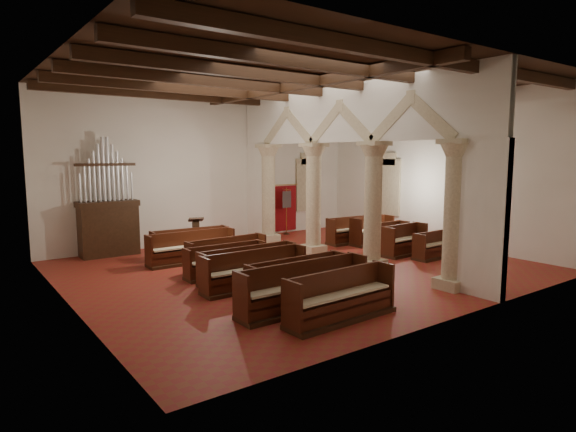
# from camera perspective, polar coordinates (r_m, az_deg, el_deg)

# --- Properties ---
(floor) EXTENTS (14.00, 14.00, 0.00)m
(floor) POSITION_cam_1_polar(r_m,az_deg,el_deg) (15.85, 1.36, -6.05)
(floor) COLOR maroon
(floor) RESTS_ON ground
(ceiling) EXTENTS (14.00, 14.00, 0.00)m
(ceiling) POSITION_cam_1_polar(r_m,az_deg,el_deg) (15.59, 1.43, 15.94)
(ceiling) COLOR #341E11
(ceiling) RESTS_ON wall_back
(wall_back) EXTENTS (14.00, 0.02, 6.00)m
(wall_back) POSITION_cam_1_polar(r_m,az_deg,el_deg) (20.51, -8.90, 5.39)
(wall_back) COLOR white
(wall_back) RESTS_ON floor
(wall_front) EXTENTS (14.00, 0.02, 6.00)m
(wall_front) POSITION_cam_1_polar(r_m,az_deg,el_deg) (11.28, 20.32, 3.47)
(wall_front) COLOR white
(wall_front) RESTS_ON floor
(wall_left) EXTENTS (0.02, 12.00, 6.00)m
(wall_left) POSITION_cam_1_polar(r_m,az_deg,el_deg) (12.48, -25.09, 3.56)
(wall_left) COLOR white
(wall_left) RESTS_ON floor
(wall_right) EXTENTS (0.02, 12.00, 6.00)m
(wall_right) POSITION_cam_1_polar(r_m,az_deg,el_deg) (20.45, 17.22, 5.15)
(wall_right) COLOR white
(wall_right) RESTS_ON floor
(ceiling_beams) EXTENTS (13.80, 11.80, 0.30)m
(ceiling_beams) POSITION_cam_1_polar(r_m,az_deg,el_deg) (15.56, 1.43, 15.29)
(ceiling_beams) COLOR #382011
(ceiling_beams) RESTS_ON wall_back
(arcade) EXTENTS (0.90, 11.90, 6.00)m
(arcade) POSITION_cam_1_polar(r_m,az_deg,el_deg) (16.57, 6.39, 6.93)
(arcade) COLOR beige
(arcade) RESTS_ON floor
(window_right_a) EXTENTS (0.03, 1.00, 2.20)m
(window_right_a) POSITION_cam_1_polar(r_m,az_deg,el_deg) (19.62, 20.61, 2.58)
(window_right_a) COLOR #2C644B
(window_right_a) RESTS_ON wall_right
(window_right_b) EXTENTS (0.03, 1.00, 2.20)m
(window_right_b) POSITION_cam_1_polar(r_m,az_deg,el_deg) (22.06, 11.90, 3.38)
(window_right_b) COLOR #2C644B
(window_right_b) RESTS_ON wall_right
(window_back) EXTENTS (1.00, 0.03, 2.20)m
(window_back) POSITION_cam_1_polar(r_m,az_deg,el_deg) (23.25, 2.20, 3.73)
(window_back) COLOR #2C644B
(window_back) RESTS_ON wall_back
(pipe_organ) EXTENTS (2.10, 0.85, 4.40)m
(pipe_organ) POSITION_cam_1_polar(r_m,az_deg,el_deg) (18.53, -20.54, -0.25)
(pipe_organ) COLOR #382011
(pipe_organ) RESTS_ON floor
(lectern) EXTENTS (0.64, 0.67, 1.34)m
(lectern) POSITION_cam_1_polar(r_m,az_deg,el_deg) (18.54, -10.84, -2.46)
(lectern) COLOR #382411
(lectern) RESTS_ON floor
(dossal_curtain) EXTENTS (1.80, 0.07, 2.17)m
(dossal_curtain) POSITION_cam_1_polar(r_m,az_deg,el_deg) (22.40, -0.73, 0.94)
(dossal_curtain) COLOR maroon
(dossal_curtain) RESTS_ON floor
(processional_banner) EXTENTS (0.49, 0.63, 2.14)m
(processional_banner) POSITION_cam_1_polar(r_m,az_deg,el_deg) (22.08, -0.17, -0.21)
(processional_banner) COLOR #382011
(processional_banner) RESTS_ON floor
(hymnal_box_a) EXTENTS (0.28, 0.23, 0.28)m
(hymnal_box_a) POSITION_cam_1_polar(r_m,az_deg,el_deg) (11.97, 10.27, -9.44)
(hymnal_box_a) COLOR navy
(hymnal_box_a) RESTS_ON floor
(hymnal_box_b) EXTENTS (0.38, 0.33, 0.34)m
(hymnal_box_b) POSITION_cam_1_polar(r_m,az_deg,el_deg) (13.23, 9.12, -7.65)
(hymnal_box_b) COLOR navy
(hymnal_box_b) RESTS_ON floor
(hymnal_box_c) EXTENTS (0.32, 0.26, 0.31)m
(hymnal_box_c) POSITION_cam_1_polar(r_m,az_deg,el_deg) (13.88, -0.02, -6.90)
(hymnal_box_c) COLOR navy
(hymnal_box_c) RESTS_ON floor
(tube_heater_a) EXTENTS (0.99, 0.13, 0.10)m
(tube_heater_a) POSITION_cam_1_polar(r_m,az_deg,el_deg) (11.80, 9.40, -10.08)
(tube_heater_a) COLOR white
(tube_heater_a) RESTS_ON floor
(tube_heater_b) EXTENTS (1.12, 0.18, 0.11)m
(tube_heater_b) POSITION_cam_1_polar(r_m,az_deg,el_deg) (11.83, 7.15, -9.99)
(tube_heater_b) COLOR silver
(tube_heater_b) RESTS_ON floor
(nave_pew_0) EXTENTS (2.89, 0.84, 1.12)m
(nave_pew_0) POSITION_cam_1_polar(r_m,az_deg,el_deg) (10.92, 6.33, -10.31)
(nave_pew_0) COLOR #382011
(nave_pew_0) RESTS_ON floor
(nave_pew_1) EXTENTS (3.52, 0.76, 1.14)m
(nave_pew_1) POSITION_cam_1_polar(r_m,az_deg,el_deg) (11.56, 1.96, -9.24)
(nave_pew_1) COLOR #382011
(nave_pew_1) RESTS_ON floor
(nave_pew_2) EXTENTS (2.99, 0.73, 0.98)m
(nave_pew_2) POSITION_cam_1_polar(r_m,az_deg,el_deg) (12.71, 1.12, -7.94)
(nave_pew_2) COLOR #382011
(nave_pew_2) RESTS_ON floor
(nave_pew_3) EXTENTS (3.11, 0.72, 1.05)m
(nave_pew_3) POSITION_cam_1_polar(r_m,az_deg,el_deg) (13.35, -3.92, -7.10)
(nave_pew_3) COLOR #382011
(nave_pew_3) RESTS_ON floor
(nave_pew_4) EXTENTS (3.09, 0.71, 1.00)m
(nave_pew_4) POSITION_cam_1_polar(r_m,az_deg,el_deg) (14.14, -4.68, -6.36)
(nave_pew_4) COLOR #382011
(nave_pew_4) RESTS_ON floor
(nave_pew_5) EXTENTS (2.57, 0.69, 0.96)m
(nave_pew_5) POSITION_cam_1_polar(r_m,az_deg,el_deg) (14.78, -7.37, -5.83)
(nave_pew_5) COLOR #382011
(nave_pew_5) RESTS_ON floor
(nave_pew_6) EXTENTS (2.78, 0.80, 1.00)m
(nave_pew_6) POSITION_cam_1_polar(r_m,az_deg,el_deg) (15.70, -7.22, -5.00)
(nave_pew_6) COLOR #382011
(nave_pew_6) RESTS_ON floor
(nave_pew_7) EXTENTS (3.04, 0.74, 1.07)m
(nave_pew_7) POSITION_cam_1_polar(r_m,az_deg,el_deg) (16.70, -11.34, -4.26)
(nave_pew_7) COLOR #382011
(nave_pew_7) RESTS_ON floor
(nave_pew_8) EXTENTS (2.81, 0.85, 1.04)m
(nave_pew_8) POSITION_cam_1_polar(r_m,az_deg,el_deg) (17.51, -11.45, -3.75)
(nave_pew_8) COLOR #382011
(nave_pew_8) RESTS_ON floor
(aisle_pew_0) EXTENTS (1.97, 0.67, 0.95)m
(aisle_pew_0) POSITION_cam_1_polar(r_m,az_deg,el_deg) (17.91, 17.10, -3.77)
(aisle_pew_0) COLOR #382011
(aisle_pew_0) RESTS_ON floor
(aisle_pew_1) EXTENTS (2.06, 0.88, 1.11)m
(aisle_pew_1) POSITION_cam_1_polar(r_m,az_deg,el_deg) (18.15, 13.62, -3.32)
(aisle_pew_1) COLOR #382011
(aisle_pew_1) RESTS_ON floor
(aisle_pew_2) EXTENTS (1.96, 0.79, 1.06)m
(aisle_pew_2) POSITION_cam_1_polar(r_m,az_deg,el_deg) (18.91, 11.70, -2.89)
(aisle_pew_2) COLOR #382011
(aisle_pew_2) RESTS_ON floor
(aisle_pew_3) EXTENTS (1.95, 0.78, 1.15)m
(aisle_pew_3) POSITION_cam_1_polar(r_m,az_deg,el_deg) (19.92, 9.95, -2.24)
(aisle_pew_3) COLOR #382011
(aisle_pew_3) RESTS_ON floor
(aisle_pew_4) EXTENTS (2.27, 0.86, 1.09)m
(aisle_pew_4) POSITION_cam_1_polar(r_m,az_deg,el_deg) (20.09, 7.56, -2.18)
(aisle_pew_4) COLOR #382011
(aisle_pew_4) RESTS_ON floor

